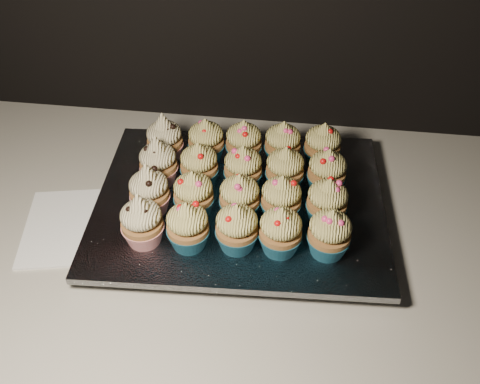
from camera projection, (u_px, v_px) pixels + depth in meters
The scene contains 25 objects.
cabinet at pixel (283, 377), 1.18m from camera, with size 2.40×0.60×0.86m, color black.
worktop at pixel (297, 238), 0.88m from camera, with size 2.44×0.64×0.04m, color beige.
napkin at pixel (78, 226), 0.87m from camera, with size 0.17×0.17×0.00m, color white.
baking_tray at pixel (240, 209), 0.88m from camera, with size 0.43×0.33×0.02m, color black.
foil_lining at pixel (240, 202), 0.87m from camera, with size 0.46×0.36×0.01m, color silver.
cupcake_0 at pixel (142, 221), 0.78m from camera, with size 0.06×0.06×0.10m.
cupcake_1 at pixel (188, 226), 0.77m from camera, with size 0.06×0.06×0.08m.
cupcake_2 at pixel (237, 228), 0.77m from camera, with size 0.06×0.06×0.08m.
cupcake_3 at pixel (281, 231), 0.76m from camera, with size 0.06×0.06×0.08m.
cupcake_4 at pixel (329, 233), 0.76m from camera, with size 0.06×0.06×0.08m.
cupcake_5 at pixel (149, 191), 0.82m from camera, with size 0.06×0.06×0.10m.
cupcake_6 at pixel (194, 194), 0.82m from camera, with size 0.06×0.06×0.08m.
cupcake_7 at pixel (240, 197), 0.82m from camera, with size 0.06×0.06×0.08m.
cupcake_8 at pixel (281, 199), 0.81m from camera, with size 0.06×0.06×0.08m.
cupcake_9 at pixel (327, 202), 0.81m from camera, with size 0.06×0.06×0.08m.
cupcake_10 at pixel (158, 162), 0.88m from camera, with size 0.06×0.06×0.10m.
cupcake_11 at pixel (199, 165), 0.87m from camera, with size 0.06×0.06×0.08m.
cupcake_12 at pixel (243, 168), 0.87m from camera, with size 0.06×0.06×0.08m.
cupcake_13 at pixel (285, 170), 0.86m from camera, with size 0.06×0.06×0.08m.
cupcake_14 at pixel (327, 172), 0.86m from camera, with size 0.06×0.06×0.08m.
cupcake_15 at pixel (165, 139), 0.92m from camera, with size 0.06×0.06×0.10m.
cupcake_16 at pixel (206, 141), 0.92m from camera, with size 0.06×0.06×0.08m.
cupcake_17 at pixel (244, 142), 0.92m from camera, with size 0.06×0.06×0.08m.
cupcake_18 at pixel (283, 144), 0.92m from camera, with size 0.06×0.06×0.08m.
cupcake_19 at pixel (322, 145), 0.91m from camera, with size 0.06×0.06×0.08m.
Camera 1 is at (-0.02, 1.10, 1.53)m, focal length 40.00 mm.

